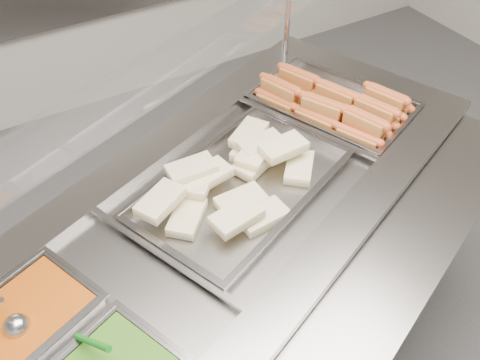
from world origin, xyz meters
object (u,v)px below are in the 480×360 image
steam_counter (232,281)px  sneeze_guard (168,69)px  pan_hotdogs (332,110)px  pan_wraps (242,189)px  ladle (15,325)px

steam_counter → sneeze_guard: sneeze_guard is taller
pan_hotdogs → pan_wraps: size_ratio=0.82×
sneeze_guard → ladle: sneeze_guard is taller
steam_counter → pan_hotdogs: bearing=21.9°
steam_counter → ladle: 0.84m
pan_wraps → ladle: ladle is taller
pan_hotdogs → steam_counter: bearing=-158.1°
sneeze_guard → pan_hotdogs: sneeze_guard is taller
sneeze_guard → pan_hotdogs: size_ratio=2.57×
sneeze_guard → pan_wraps: bearing=-52.7°
steam_counter → pan_hotdogs: pan_hotdogs is taller
sneeze_guard → ladle: bearing=-150.8°
ladle → steam_counter: bearing=11.1°
steam_counter → ladle: (-0.69, -0.14, 0.46)m
steam_counter → sneeze_guard: 0.85m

